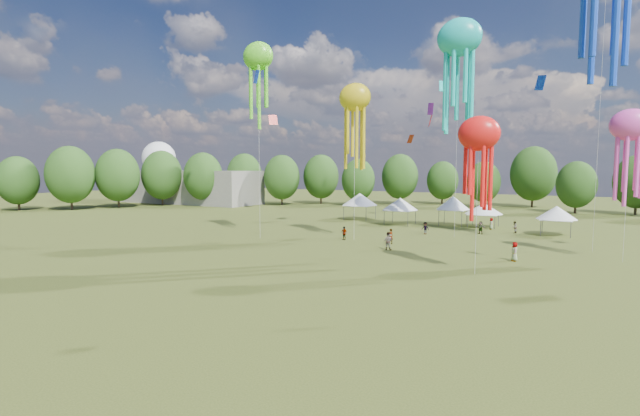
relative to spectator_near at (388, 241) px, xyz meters
The scene contains 8 objects.
ground 34.50m from the spectator_near, 83.10° to the right, with size 300.00×300.00×0.00m, color #384416.
spectator_near is the anchor object (origin of this frame).
spectators_far 13.02m from the spectator_near, 68.72° to the left, with size 20.21×23.09×1.78m.
festival_tents 23.33m from the spectator_near, 93.59° to the left, with size 34.65×9.62×4.44m.
show_kites 23.28m from the spectator_near, 41.98° to the left, with size 41.27×22.42×32.62m.
treeline 28.82m from the spectator_near, 89.44° to the left, with size 201.57×95.24×13.43m.
hangar 77.71m from the spectator_near, 150.91° to the left, with size 40.00×12.00×8.00m, color gray.
radome 95.02m from the spectator_near, 152.44° to the left, with size 9.00×9.00×16.00m.
Camera 1 is at (12.53, -10.27, 8.52)m, focal length 25.40 mm.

